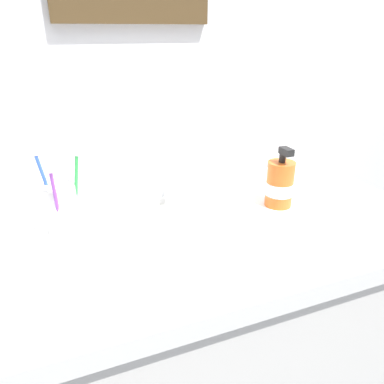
{
  "coord_description": "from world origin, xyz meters",
  "views": [
    {
      "loc": [
        -0.22,
        -0.66,
        1.24
      ],
      "look_at": [
        0.03,
        -0.01,
        0.93
      ],
      "focal_mm": 34.31,
      "sensor_mm": 36.0,
      "label": 1
    }
  ],
  "objects_px": {
    "faucet": "(168,175)",
    "soap_dispenser": "(280,184)",
    "toothbrush_cup": "(62,208)",
    "toothbrush_purple": "(55,194)",
    "toothbrush_blue": "(45,182)",
    "toothbrush_green": "(76,182)"
  },
  "relations": [
    {
      "from": "toothbrush_cup",
      "to": "toothbrush_blue",
      "type": "relative_size",
      "value": 0.56
    },
    {
      "from": "toothbrush_blue",
      "to": "toothbrush_green",
      "type": "xyz_separation_m",
      "value": [
        0.06,
        -0.02,
        0.0
      ]
    },
    {
      "from": "toothbrush_cup",
      "to": "toothbrush_purple",
      "type": "relative_size",
      "value": 0.6
    },
    {
      "from": "toothbrush_green",
      "to": "soap_dispenser",
      "type": "height_order",
      "value": "toothbrush_green"
    },
    {
      "from": "toothbrush_blue",
      "to": "toothbrush_purple",
      "type": "relative_size",
      "value": 1.09
    },
    {
      "from": "toothbrush_purple",
      "to": "toothbrush_cup",
      "type": "bearing_deg",
      "value": 76.86
    },
    {
      "from": "toothbrush_green",
      "to": "faucet",
      "type": "bearing_deg",
      "value": 17.46
    },
    {
      "from": "faucet",
      "to": "toothbrush_cup",
      "type": "xyz_separation_m",
      "value": [
        -0.26,
        -0.06,
        -0.02
      ]
    },
    {
      "from": "faucet",
      "to": "soap_dispenser",
      "type": "distance_m",
      "value": 0.27
    },
    {
      "from": "toothbrush_cup",
      "to": "toothbrush_purple",
      "type": "distance_m",
      "value": 0.06
    },
    {
      "from": "soap_dispenser",
      "to": "faucet",
      "type": "bearing_deg",
      "value": 153.01
    },
    {
      "from": "toothbrush_purple",
      "to": "soap_dispenser",
      "type": "height_order",
      "value": "toothbrush_purple"
    },
    {
      "from": "toothbrush_cup",
      "to": "toothbrush_green",
      "type": "distance_m",
      "value": 0.07
    },
    {
      "from": "faucet",
      "to": "toothbrush_purple",
      "type": "relative_size",
      "value": 0.93
    },
    {
      "from": "toothbrush_purple",
      "to": "soap_dispenser",
      "type": "distance_m",
      "value": 0.51
    },
    {
      "from": "faucet",
      "to": "toothbrush_purple",
      "type": "height_order",
      "value": "toothbrush_purple"
    },
    {
      "from": "soap_dispenser",
      "to": "toothbrush_blue",
      "type": "bearing_deg",
      "value": 171.62
    },
    {
      "from": "soap_dispenser",
      "to": "toothbrush_cup",
      "type": "bearing_deg",
      "value": 172.7
    },
    {
      "from": "toothbrush_purple",
      "to": "soap_dispenser",
      "type": "bearing_deg",
      "value": -2.93
    },
    {
      "from": "faucet",
      "to": "toothbrush_purple",
      "type": "distance_m",
      "value": 0.28
    },
    {
      "from": "faucet",
      "to": "toothbrush_green",
      "type": "distance_m",
      "value": 0.24
    },
    {
      "from": "toothbrush_cup",
      "to": "toothbrush_purple",
      "type": "bearing_deg",
      "value": -103.14
    }
  ]
}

